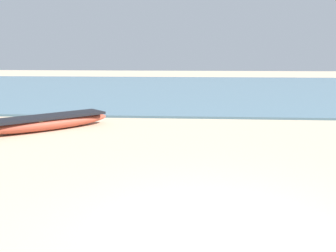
% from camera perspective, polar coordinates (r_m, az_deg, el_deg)
% --- Properties ---
extents(ground, '(80.00, 80.00, 0.00)m').
position_cam_1_polar(ground, '(5.39, 5.85, -14.68)').
color(ground, beige).
extents(sea_water, '(60.00, 20.00, 0.08)m').
position_cam_1_polar(sea_water, '(23.53, 4.52, 5.26)').
color(sea_water, slate).
rests_on(sea_water, ground).
extents(fishing_boat_0, '(3.46, 3.33, 0.62)m').
position_cam_1_polar(fishing_boat_0, '(12.20, -16.93, 0.53)').
color(fishing_boat_0, '#B74733').
rests_on(fishing_boat_0, ground).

